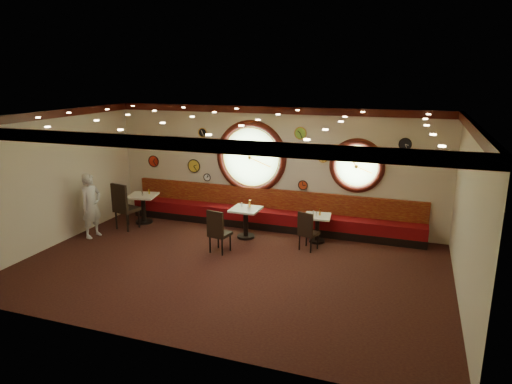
{
  "coord_description": "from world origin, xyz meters",
  "views": [
    {
      "loc": [
        3.53,
        -8.33,
        4.03
      ],
      "look_at": [
        0.31,
        0.8,
        1.5
      ],
      "focal_mm": 32.0,
      "sensor_mm": 36.0,
      "label": 1
    }
  ],
  "objects_px": {
    "chair_a": "(123,203)",
    "condiment_b_bottle": "(250,204)",
    "condiment_a_pepper": "(142,194)",
    "table_a": "(143,205)",
    "condiment_c_salt": "(314,212)",
    "waiter": "(91,206)",
    "table_b": "(246,219)",
    "chair_b": "(218,229)",
    "condiment_b_salt": "(242,205)",
    "table_c": "(317,225)",
    "condiment_c_bottle": "(320,212)",
    "condiment_a_bottle": "(149,192)",
    "condiment_c_pepper": "(316,214)",
    "chair_c": "(307,229)",
    "condiment_a_salt": "(142,193)",
    "condiment_b_pepper": "(248,207)"
  },
  "relations": [
    {
      "from": "chair_b",
      "to": "condiment_b_pepper",
      "type": "bearing_deg",
      "value": 85.24
    },
    {
      "from": "chair_c",
      "to": "chair_b",
      "type": "bearing_deg",
      "value": -138.11
    },
    {
      "from": "condiment_c_bottle",
      "to": "waiter",
      "type": "xyz_separation_m",
      "value": [
        -5.48,
        -1.54,
        0.05
      ]
    },
    {
      "from": "table_c",
      "to": "condiment_b_bottle",
      "type": "bearing_deg",
      "value": -174.11
    },
    {
      "from": "condiment_b_bottle",
      "to": "condiment_a_pepper",
      "type": "bearing_deg",
      "value": -179.72
    },
    {
      "from": "table_a",
      "to": "chair_a",
      "type": "bearing_deg",
      "value": -104.12
    },
    {
      "from": "table_b",
      "to": "chair_b",
      "type": "distance_m",
      "value": 1.2
    },
    {
      "from": "table_c",
      "to": "condiment_c_bottle",
      "type": "height_order",
      "value": "condiment_c_bottle"
    },
    {
      "from": "condiment_c_pepper",
      "to": "chair_c",
      "type": "bearing_deg",
      "value": -99.42
    },
    {
      "from": "condiment_a_bottle",
      "to": "table_b",
      "type": "bearing_deg",
      "value": -5.88
    },
    {
      "from": "condiment_a_bottle",
      "to": "condiment_c_bottle",
      "type": "distance_m",
      "value": 4.76
    },
    {
      "from": "chair_a",
      "to": "condiment_a_pepper",
      "type": "distance_m",
      "value": 0.65
    },
    {
      "from": "table_c",
      "to": "condiment_b_bottle",
      "type": "xyz_separation_m",
      "value": [
        -1.69,
        -0.17,
        0.43
      ]
    },
    {
      "from": "condiment_b_salt",
      "to": "condiment_b_bottle",
      "type": "relative_size",
      "value": 0.58
    },
    {
      "from": "condiment_a_bottle",
      "to": "condiment_c_salt",
      "type": "bearing_deg",
      "value": 0.58
    },
    {
      "from": "condiment_b_bottle",
      "to": "table_b",
      "type": "bearing_deg",
      "value": -117.19
    },
    {
      "from": "condiment_c_salt",
      "to": "condiment_c_bottle",
      "type": "distance_m",
      "value": 0.16
    },
    {
      "from": "chair_a",
      "to": "condiment_b_bottle",
      "type": "distance_m",
      "value": 3.37
    },
    {
      "from": "table_a",
      "to": "condiment_c_bottle",
      "type": "distance_m",
      "value": 4.89
    },
    {
      "from": "condiment_b_pepper",
      "to": "waiter",
      "type": "height_order",
      "value": "waiter"
    },
    {
      "from": "table_a",
      "to": "condiment_c_salt",
      "type": "relative_size",
      "value": 8.5
    },
    {
      "from": "chair_c",
      "to": "table_a",
      "type": "bearing_deg",
      "value": -167.89
    },
    {
      "from": "condiment_c_bottle",
      "to": "table_c",
      "type": "bearing_deg",
      "value": -143.69
    },
    {
      "from": "condiment_b_salt",
      "to": "table_a",
      "type": "bearing_deg",
      "value": 178.47
    },
    {
      "from": "table_b",
      "to": "condiment_c_bottle",
      "type": "bearing_deg",
      "value": 10.39
    },
    {
      "from": "chair_b",
      "to": "condiment_a_pepper",
      "type": "xyz_separation_m",
      "value": [
        -2.8,
        1.27,
        0.27
      ]
    },
    {
      "from": "chair_a",
      "to": "condiment_c_bottle",
      "type": "bearing_deg",
      "value": 20.92
    },
    {
      "from": "condiment_a_pepper",
      "to": "chair_b",
      "type": "bearing_deg",
      "value": -24.46
    },
    {
      "from": "waiter",
      "to": "condiment_b_salt",
      "type": "bearing_deg",
      "value": -60.41
    },
    {
      "from": "table_b",
      "to": "table_c",
      "type": "bearing_deg",
      "value": 9.61
    },
    {
      "from": "table_b",
      "to": "waiter",
      "type": "distance_m",
      "value": 3.89
    },
    {
      "from": "waiter",
      "to": "condiment_a_salt",
      "type": "bearing_deg",
      "value": -12.79
    },
    {
      "from": "chair_a",
      "to": "condiment_c_salt",
      "type": "xyz_separation_m",
      "value": [
        4.89,
        0.84,
        0.01
      ]
    },
    {
      "from": "chair_c",
      "to": "waiter",
      "type": "distance_m",
      "value": 5.4
    },
    {
      "from": "condiment_c_salt",
      "to": "condiment_b_bottle",
      "type": "distance_m",
      "value": 1.6
    },
    {
      "from": "condiment_a_salt",
      "to": "condiment_a_pepper",
      "type": "bearing_deg",
      "value": -51.0
    },
    {
      "from": "condiment_a_salt",
      "to": "condiment_c_pepper",
      "type": "bearing_deg",
      "value": 0.55
    },
    {
      "from": "condiment_c_pepper",
      "to": "condiment_b_bottle",
      "type": "relative_size",
      "value": 0.58
    },
    {
      "from": "chair_a",
      "to": "condiment_b_pepper",
      "type": "distance_m",
      "value": 3.35
    },
    {
      "from": "condiment_b_salt",
      "to": "condiment_a_bottle",
      "type": "relative_size",
      "value": 0.76
    },
    {
      "from": "condiment_a_pepper",
      "to": "condiment_b_bottle",
      "type": "relative_size",
      "value": 0.6
    },
    {
      "from": "condiment_a_pepper",
      "to": "table_a",
      "type": "bearing_deg",
      "value": 122.85
    },
    {
      "from": "condiment_c_bottle",
      "to": "chair_a",
      "type": "bearing_deg",
      "value": -170.74
    },
    {
      "from": "condiment_c_salt",
      "to": "waiter",
      "type": "height_order",
      "value": "waiter"
    },
    {
      "from": "condiment_a_pepper",
      "to": "condiment_a_bottle",
      "type": "xyz_separation_m",
      "value": [
        0.09,
        0.2,
        0.01
      ]
    },
    {
      "from": "condiment_a_salt",
      "to": "condiment_a_bottle",
      "type": "relative_size",
      "value": 0.71
    },
    {
      "from": "table_a",
      "to": "waiter",
      "type": "relative_size",
      "value": 0.53
    },
    {
      "from": "table_b",
      "to": "chair_b",
      "type": "bearing_deg",
      "value": -101.94
    },
    {
      "from": "table_b",
      "to": "condiment_a_salt",
      "type": "bearing_deg",
      "value": 176.61
    },
    {
      "from": "condiment_b_salt",
      "to": "table_b",
      "type": "bearing_deg",
      "value": -32.52
    }
  ]
}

